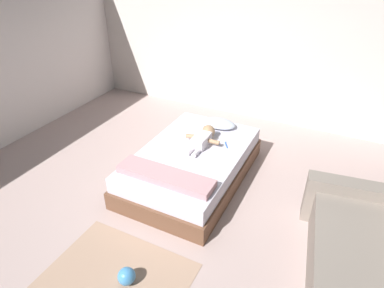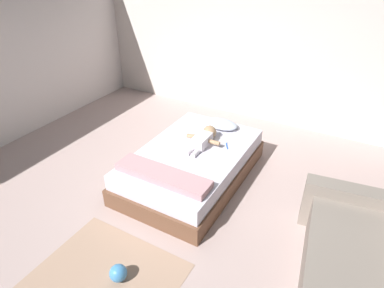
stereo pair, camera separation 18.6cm
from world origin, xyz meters
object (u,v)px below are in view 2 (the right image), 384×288
Objects in this scene: pillow at (221,124)px; couch at (368,285)px; bed at (192,165)px; baby at (204,138)px; toothbrush at (227,145)px; toy_ball at (118,273)px.

couch is (2.15, -1.64, -0.21)m from pillow.
bed is 3.16× the size of baby.
pillow is at bearing 124.35° from toothbrush.
pillow reaches higher than toothbrush.
toothbrush is at bearing 17.07° from baby.
toy_ball is (0.19, -1.72, -0.12)m from bed.
couch is 2.18m from toy_ball.
toy_ball is at bearing -83.87° from bed.
baby is 2.43m from couch.
couch reaches higher than pillow.
couch reaches higher than toothbrush.
bed is at bearing 96.13° from toy_ball.
bed is 14.08× the size of toothbrush.
bed is 0.81m from pillow.
toy_ball is at bearing -94.33° from toothbrush.
toy_ball is at bearing -85.99° from baby.
couch reaches higher than baby.
pillow is 0.53m from toothbrush.
toothbrush is (0.34, 0.33, 0.23)m from bed.
pillow is (0.04, 0.76, 0.28)m from bed.
toy_ball is (0.14, -1.96, -0.42)m from baby.
couch is at bearing -27.57° from baby.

